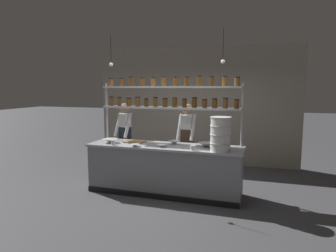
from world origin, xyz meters
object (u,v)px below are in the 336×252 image
(chef_left, at_px, (125,136))
(prep_bowl_near_left, at_px, (206,145))
(prep_bowl_near_right, at_px, (174,142))
(serving_cup_by_board, at_px, (193,148))
(spice_shelf_unit, at_px, (170,99))
(prep_bowl_center_back, at_px, (110,141))
(serving_cup_front, at_px, (113,143))
(prep_bowl_far_left, at_px, (135,145))
(cutting_board, at_px, (135,142))
(prep_bowl_center_front, at_px, (162,146))
(container_stack, at_px, (221,134))
(chef_center, at_px, (187,138))

(chef_left, bearing_deg, prep_bowl_near_left, 1.71)
(prep_bowl_near_right, xyz_separation_m, serving_cup_by_board, (0.48, -0.47, 0.02))
(spice_shelf_unit, bearing_deg, serving_cup_by_board, -45.79)
(prep_bowl_near_left, bearing_deg, prep_bowl_center_back, -174.93)
(chef_left, bearing_deg, serving_cup_front, -60.19)
(prep_bowl_far_left, relative_size, serving_cup_front, 1.77)
(cutting_board, bearing_deg, chef_left, 132.16)
(prep_bowl_near_left, height_order, prep_bowl_far_left, prep_bowl_near_left)
(spice_shelf_unit, relative_size, prep_bowl_center_front, 14.92)
(cutting_board, bearing_deg, spice_shelf_unit, 18.18)
(spice_shelf_unit, relative_size, prep_bowl_center_back, 9.65)
(chef_left, relative_size, prep_bowl_center_back, 5.71)
(prep_bowl_near_right, bearing_deg, prep_bowl_center_back, -167.49)
(prep_bowl_center_back, bearing_deg, prep_bowl_far_left, -18.08)
(container_stack, distance_m, prep_bowl_near_right, 1.04)
(serving_cup_by_board, bearing_deg, prep_bowl_near_left, 66.68)
(prep_bowl_far_left, bearing_deg, spice_shelf_unit, 52.47)
(chef_left, distance_m, prep_bowl_center_front, 1.36)
(chef_center, distance_m, cutting_board, 1.07)
(spice_shelf_unit, xyz_separation_m, prep_bowl_near_right, (0.13, -0.15, -0.82))
(prep_bowl_near_left, height_order, prep_bowl_center_front, prep_bowl_near_left)
(prep_bowl_center_front, xyz_separation_m, prep_bowl_near_right, (0.12, 0.34, 0.00))
(prep_bowl_center_back, height_order, serving_cup_by_board, serving_cup_by_board)
(prep_bowl_near_left, xyz_separation_m, serving_cup_front, (-1.68, -0.36, 0.01))
(prep_bowl_near_left, bearing_deg, prep_bowl_far_left, -163.64)
(container_stack, xyz_separation_m, serving_cup_front, (-1.98, -0.08, -0.24))
(prep_bowl_near_left, distance_m, prep_bowl_near_right, 0.64)
(chef_center, distance_m, prep_bowl_near_left, 0.75)
(prep_bowl_near_left, bearing_deg, container_stack, -43.42)
(spice_shelf_unit, distance_m, chef_left, 1.41)
(cutting_board, distance_m, serving_cup_front, 0.48)
(serving_cup_by_board, bearing_deg, spice_shelf_unit, 134.21)
(cutting_board, height_order, prep_bowl_far_left, prep_bowl_far_left)
(cutting_board, bearing_deg, prep_bowl_near_left, -1.69)
(chef_center, distance_m, prep_bowl_center_back, 1.54)
(spice_shelf_unit, bearing_deg, chef_left, 165.95)
(prep_bowl_center_back, bearing_deg, chef_left, 91.99)
(prep_bowl_far_left, bearing_deg, chef_center, 51.07)
(container_stack, relative_size, prep_bowl_far_left, 3.42)
(container_stack, bearing_deg, prep_bowl_center_back, 176.88)
(chef_left, height_order, serving_cup_front, chef_left)
(prep_bowl_near_right, bearing_deg, chef_center, 72.87)
(prep_bowl_center_front, relative_size, prep_bowl_center_back, 0.65)
(prep_bowl_far_left, relative_size, serving_cup_by_board, 1.91)
(prep_bowl_center_front, height_order, prep_bowl_center_back, prep_bowl_center_back)
(container_stack, bearing_deg, prep_bowl_far_left, -176.92)
(cutting_board, distance_m, prep_bowl_center_back, 0.47)
(chef_left, relative_size, chef_center, 0.99)
(cutting_board, distance_m, serving_cup_by_board, 1.33)
(chef_center, bearing_deg, chef_left, -171.26)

